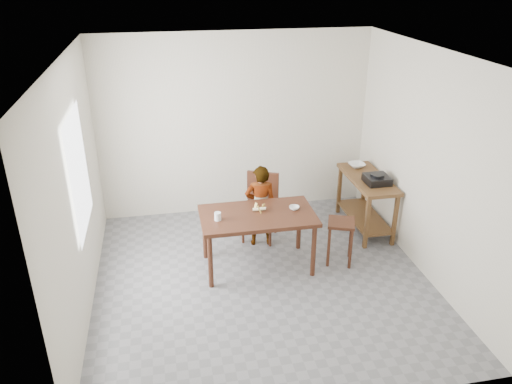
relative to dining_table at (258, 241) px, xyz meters
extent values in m
cube|color=slate|center=(0.00, -0.30, -0.40)|extent=(4.00, 4.00, 0.04)
cube|color=white|center=(0.00, -0.30, 2.35)|extent=(4.00, 4.00, 0.04)
cube|color=beige|center=(0.00, 1.72, 0.98)|extent=(4.00, 0.04, 2.70)
cube|color=beige|center=(0.00, -2.32, 0.98)|extent=(4.00, 0.04, 2.70)
cube|color=beige|center=(-2.02, -0.30, 0.98)|extent=(0.04, 4.00, 2.70)
cube|color=beige|center=(2.02, -0.30, 0.98)|extent=(0.04, 4.00, 2.70)
cube|color=white|center=(-1.97, -0.10, 1.12)|extent=(0.02, 1.10, 1.30)
imported|color=silver|center=(0.15, 0.55, 0.20)|extent=(0.45, 0.32, 1.15)
cylinder|color=white|center=(-0.50, -0.06, 0.43)|extent=(0.09, 0.09, 0.10)
imported|color=white|center=(0.47, 0.04, 0.40)|extent=(0.15, 0.15, 0.04)
imported|color=white|center=(1.70, 1.10, 0.45)|extent=(0.26, 0.26, 0.06)
cube|color=black|center=(1.76, 0.49, 0.48)|extent=(0.32, 0.32, 0.11)
camera|label=1|loc=(-1.06, -5.30, 3.18)|focal=35.00mm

